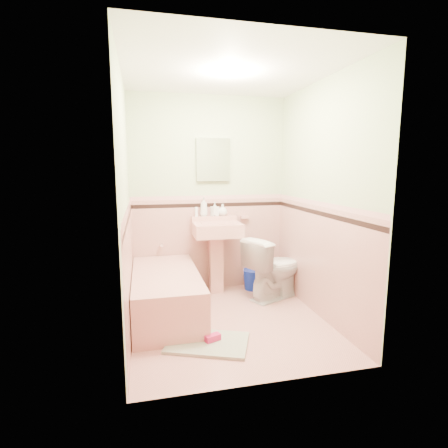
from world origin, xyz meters
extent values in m
plane|color=tan|center=(0.00, 0.00, 0.00)|extent=(2.20, 2.20, 0.00)
plane|color=white|center=(0.00, 0.00, 2.50)|extent=(2.20, 2.20, 0.00)
plane|color=#F0E4C4|center=(0.00, 1.10, 1.25)|extent=(2.50, 0.00, 2.50)
plane|color=#F0E4C4|center=(0.00, -1.10, 1.25)|extent=(2.50, 0.00, 2.50)
plane|color=#F0E4C4|center=(-1.00, 0.00, 1.25)|extent=(0.00, 2.50, 2.50)
plane|color=#F0E4C4|center=(1.00, 0.00, 1.25)|extent=(0.00, 2.50, 2.50)
plane|color=#D3988D|center=(0.00, 1.09, 0.60)|extent=(2.00, 0.00, 2.00)
plane|color=#D3988D|center=(0.00, -1.09, 0.60)|extent=(2.00, 0.00, 2.00)
plane|color=#D3988D|center=(-0.99, 0.00, 0.60)|extent=(0.00, 2.20, 2.20)
plane|color=#D3988D|center=(0.99, 0.00, 0.60)|extent=(0.00, 2.20, 2.20)
plane|color=black|center=(0.00, 1.08, 1.12)|extent=(2.00, 0.00, 2.00)
plane|color=black|center=(0.00, -1.08, 1.12)|extent=(2.00, 0.00, 2.00)
plane|color=black|center=(-0.98, 0.00, 1.12)|extent=(0.00, 2.20, 2.20)
plane|color=black|center=(0.98, 0.00, 1.12)|extent=(0.00, 2.20, 2.20)
plane|color=#D19792|center=(0.00, 1.08, 1.22)|extent=(2.00, 0.00, 2.00)
plane|color=#D19792|center=(0.00, -1.08, 1.22)|extent=(2.00, 0.00, 2.00)
plane|color=#D19792|center=(-0.98, 0.00, 1.22)|extent=(0.00, 2.20, 2.20)
plane|color=#D19792|center=(0.98, 0.00, 1.22)|extent=(0.00, 2.20, 2.20)
cube|color=tan|center=(-0.63, 0.33, 0.23)|extent=(0.70, 1.50, 0.45)
cylinder|color=silver|center=(-0.63, 1.05, 0.63)|extent=(0.04, 0.12, 0.04)
cylinder|color=silver|center=(0.05, 1.00, 0.95)|extent=(0.02, 0.02, 0.10)
cube|color=white|center=(0.05, 1.07, 1.70)|extent=(0.43, 0.04, 0.54)
cube|color=tan|center=(0.47, 1.06, 0.95)|extent=(0.11, 0.06, 0.04)
imported|color=#B2B2B2|center=(-0.08, 1.04, 1.10)|extent=(0.11, 0.11, 0.24)
imported|color=#B2B2B2|center=(0.06, 1.04, 1.07)|extent=(0.11, 0.11, 0.18)
imported|color=#B2B2B2|center=(0.17, 1.04, 1.06)|extent=(0.16, 0.16, 0.15)
cylinder|color=white|center=(-0.18, 1.04, 1.04)|extent=(0.04, 0.04, 0.12)
imported|color=white|center=(0.70, 0.55, 0.38)|extent=(0.86, 0.71, 0.77)
cube|color=gray|center=(-0.31, -0.42, 0.01)|extent=(0.85, 0.72, 0.03)
cube|color=#BF1E59|center=(-0.26, -0.42, 0.06)|extent=(0.16, 0.12, 0.06)
camera|label=1|loc=(-0.84, -3.36, 1.59)|focal=28.05mm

